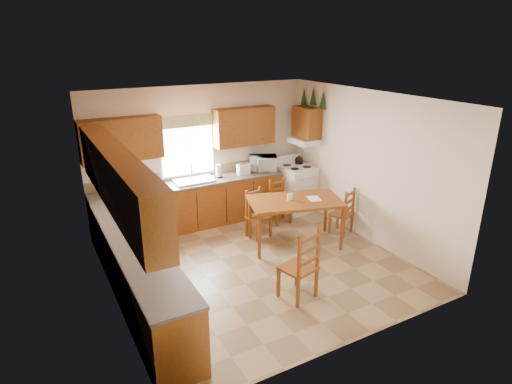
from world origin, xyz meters
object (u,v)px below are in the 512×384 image
stove (296,189)px  microwave (263,163)px  chair_far_left (259,214)px  chair_near_right (342,211)px  dining_table (295,222)px  chair_near_left (298,263)px  chair_far_right (280,202)px

stove → microwave: microwave is taller
stove → chair_far_left: stove is taller
chair_near_right → chair_far_left: chair_far_left is taller
dining_table → chair_near_left: (-0.90, -1.42, 0.11)m
microwave → dining_table: microwave is taller
chair_near_left → chair_far_left: size_ratio=1.19×
dining_table → microwave: bearing=97.1°
stove → microwave: bearing=151.4°
microwave → chair_far_right: (0.02, -0.67, -0.64)m
chair_near_left → chair_near_right: bearing=-158.6°
microwave → chair_near_left: size_ratio=0.48×
dining_table → chair_far_left: chair_far_left is taller
dining_table → chair_near_left: size_ratio=1.48×
microwave → dining_table: 1.76m
microwave → chair_far_right: size_ratio=0.59×
chair_near_right → chair_far_left: size_ratio=1.00×
stove → chair_far_right: bearing=-154.0°
chair_near_right → chair_far_left: 1.58m
chair_near_left → chair_far_left: 2.06m
chair_near_left → chair_near_right: 2.37m
chair_far_left → microwave: bearing=44.4°
stove → chair_far_left: bearing=-155.4°
chair_near_left → chair_far_right: size_ratio=1.25×
chair_far_left → chair_far_right: bearing=15.9°
stove → dining_table: bearing=-129.5°
chair_near_left → chair_near_right: chair_near_left is taller
stove → microwave: 0.92m
stove → chair_far_left: 1.54m
stove → chair_far_left: (-1.34, -0.75, -0.03)m
microwave → chair_far_left: 1.39m
microwave → dining_table: (-0.27, -1.62, -0.65)m
stove → chair_near_left: chair_near_left is taller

